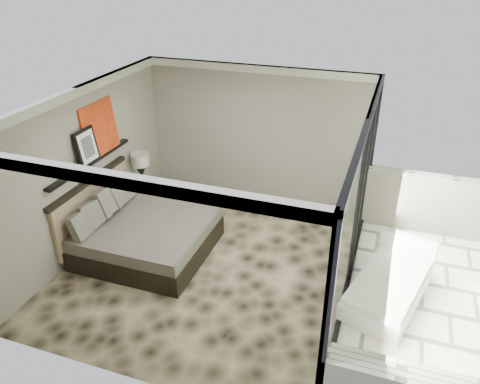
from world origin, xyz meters
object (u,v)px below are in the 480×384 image
(nightstand, at_px, (145,197))
(table_lamp, at_px, (141,165))
(lounger, at_px, (389,286))
(bed, at_px, (142,233))

(nightstand, bearing_deg, table_lamp, 133.49)
(lounger, bearing_deg, bed, -163.39)
(bed, xyz_separation_m, table_lamp, (-0.76, 1.39, 0.59))
(bed, height_order, lounger, bed)
(nightstand, height_order, table_lamp, table_lamp)
(nightstand, distance_m, table_lamp, 0.69)
(table_lamp, bearing_deg, nightstand, -27.55)
(bed, bearing_deg, lounger, 1.61)
(bed, xyz_separation_m, lounger, (4.13, 0.12, -0.13))
(nightstand, distance_m, lounger, 5.00)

